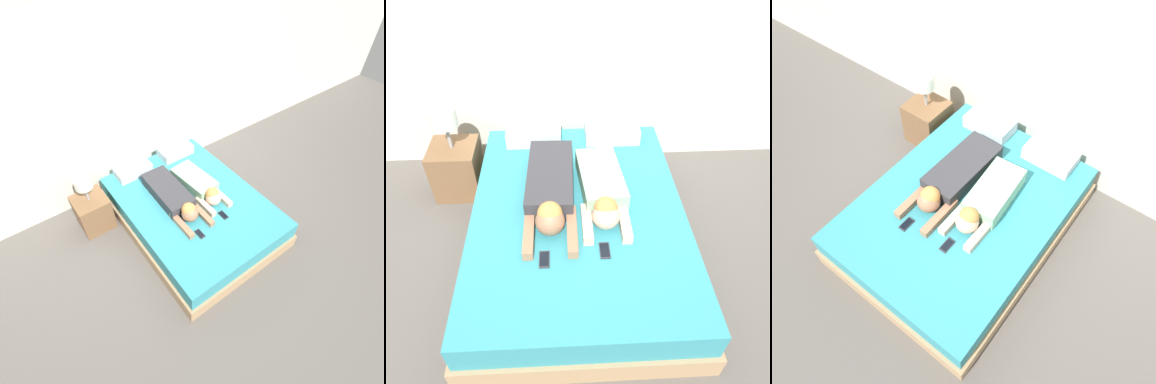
# 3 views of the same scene
# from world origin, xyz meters

# --- Properties ---
(ground_plane) EXTENTS (12.00, 12.00, 0.00)m
(ground_plane) POSITION_xyz_m (0.00, 0.00, 0.00)
(ground_plane) COLOR #5B5651
(wall_back) EXTENTS (12.00, 0.06, 2.60)m
(wall_back) POSITION_xyz_m (0.00, 1.25, 1.30)
(wall_back) COLOR beige
(wall_back) RESTS_ON ground_plane
(bed) EXTENTS (1.64, 2.20, 0.43)m
(bed) POSITION_xyz_m (0.00, 0.00, 0.21)
(bed) COLOR tan
(bed) RESTS_ON ground_plane
(pillow_head_left) EXTENTS (0.49, 0.28, 0.14)m
(pillow_head_left) POSITION_xyz_m (-0.36, 0.90, 0.50)
(pillow_head_left) COLOR silver
(pillow_head_left) RESTS_ON bed
(pillow_head_right) EXTENTS (0.49, 0.28, 0.14)m
(pillow_head_right) POSITION_xyz_m (0.36, 0.90, 0.50)
(pillow_head_right) COLOR silver
(pillow_head_right) RESTS_ON bed
(person_left) EXTENTS (0.37, 1.13, 0.24)m
(person_left) POSITION_xyz_m (-0.20, 0.11, 0.52)
(person_left) COLOR #333338
(person_left) RESTS_ON bed
(person_right) EXTENTS (0.37, 0.90, 0.23)m
(person_right) POSITION_xyz_m (0.19, 0.07, 0.52)
(person_right) COLOR #8CBF99
(person_right) RESTS_ON bed
(cell_phone_left) EXTENTS (0.07, 0.14, 0.01)m
(cell_phone_left) POSITION_xyz_m (-0.24, -0.48, 0.43)
(cell_phone_left) COLOR #2D2D33
(cell_phone_left) RESTS_ON bed
(cell_phone_right) EXTENTS (0.07, 0.14, 0.01)m
(cell_phone_right) POSITION_xyz_m (0.16, -0.43, 0.43)
(cell_phone_right) COLOR #2D2D33
(cell_phone_right) RESTS_ON bed
(nightstand) EXTENTS (0.41, 0.41, 0.86)m
(nightstand) POSITION_xyz_m (-1.07, 0.73, 0.29)
(nightstand) COLOR brown
(nightstand) RESTS_ON ground_plane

